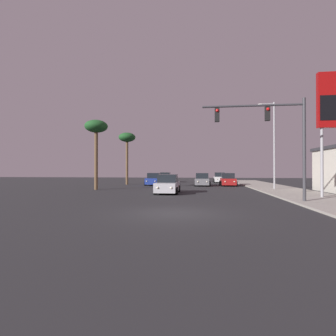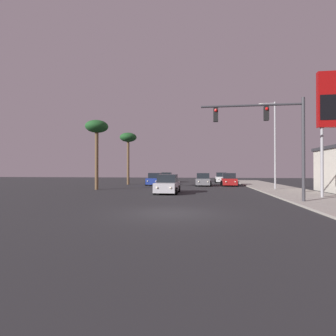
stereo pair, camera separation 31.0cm
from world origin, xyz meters
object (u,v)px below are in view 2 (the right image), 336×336
(car_silver, at_px, (167,185))
(street_lamp, at_px, (274,141))
(car_blue, at_px, (155,180))
(traffic_light_mast, at_px, (273,129))
(palm_tree_mid, at_px, (128,140))
(palm_tree_near, at_px, (97,130))
(car_white, at_px, (221,178))
(gas_station_sign, at_px, (332,106))
(car_red, at_px, (229,180))
(car_grey, at_px, (203,180))
(car_tan, at_px, (167,178))

(car_silver, relative_size, street_lamp, 0.48)
(car_blue, xyz_separation_m, car_silver, (3.45, -12.49, 0.00))
(traffic_light_mast, xyz_separation_m, palm_tree_mid, (-15.09, 19.13, 1.75))
(car_blue, bearing_deg, palm_tree_near, 61.96)
(car_white, height_order, gas_station_sign, gas_station_sign)
(car_white, bearing_deg, street_lamp, 105.18)
(car_red, relative_size, palm_tree_near, 0.59)
(car_grey, height_order, gas_station_sign, gas_station_sign)
(traffic_light_mast, height_order, street_lamp, street_lamp)
(car_tan, xyz_separation_m, palm_tree_near, (-5.00, -17.84, 5.60))
(car_grey, distance_m, car_white, 10.07)
(car_tan, xyz_separation_m, palm_tree_mid, (-4.49, -7.84, 5.67))
(traffic_light_mast, distance_m, street_lamp, 11.21)
(car_grey, distance_m, car_silver, 12.25)
(car_red, height_order, car_blue, same)
(car_blue, distance_m, street_lamp, 16.28)
(car_red, bearing_deg, palm_tree_mid, -3.40)
(car_red, height_order, street_lamp, street_lamp)
(palm_tree_near, bearing_deg, car_grey, 37.02)
(car_blue, distance_m, traffic_light_mast, 21.68)
(car_grey, height_order, palm_tree_near, palm_tree_near)
(car_silver, xyz_separation_m, gas_station_sign, (12.31, -3.03, 5.86))
(car_red, bearing_deg, palm_tree_near, 32.55)
(car_red, xyz_separation_m, traffic_light_mast, (1.03, -17.98, 3.92))
(palm_tree_near, bearing_deg, car_blue, 63.35)
(car_tan, distance_m, palm_tree_near, 19.36)
(car_tan, xyz_separation_m, car_red, (9.57, -8.99, 0.00))
(gas_station_sign, distance_m, palm_tree_mid, 25.73)
(traffic_light_mast, bearing_deg, street_lamp, 75.51)
(car_grey, distance_m, palm_tree_mid, 12.20)
(traffic_light_mast, distance_m, palm_tree_mid, 24.43)
(street_lamp, height_order, palm_tree_near, street_lamp)
(car_tan, relative_size, palm_tree_mid, 0.58)
(traffic_light_mast, bearing_deg, car_grey, 104.05)
(car_grey, bearing_deg, street_lamp, 138.79)
(car_red, bearing_deg, gas_station_sign, 111.97)
(car_tan, bearing_deg, traffic_light_mast, 110.06)
(traffic_light_mast, xyz_separation_m, gas_station_sign, (4.73, 2.72, 1.94))
(traffic_light_mast, height_order, palm_tree_mid, palm_tree_mid)
(car_grey, relative_size, traffic_light_mast, 0.67)
(car_silver, height_order, palm_tree_near, palm_tree_near)
(car_silver, distance_m, car_white, 22.32)
(street_lamp, xyz_separation_m, palm_tree_mid, (-17.89, 8.28, 1.32))
(street_lamp, bearing_deg, gas_station_sign, -76.67)
(car_tan, bearing_deg, car_grey, 122.04)
(car_tan, bearing_deg, car_silver, 96.71)
(car_white, distance_m, street_lamp, 17.45)
(car_tan, bearing_deg, gas_station_sign, 120.90)
(car_red, bearing_deg, car_silver, 63.13)
(car_tan, xyz_separation_m, car_blue, (-0.43, -8.73, 0.00))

